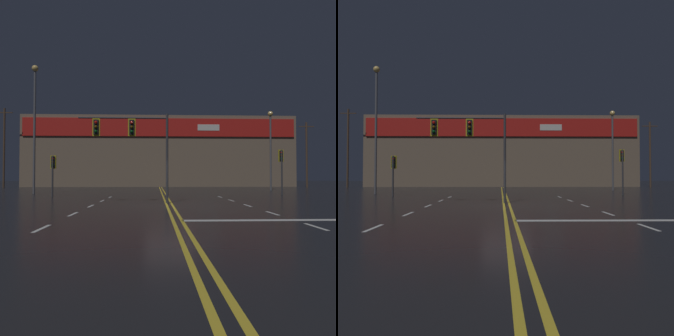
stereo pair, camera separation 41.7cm
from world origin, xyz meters
The scene contains 9 objects.
ground_plane centered at (0.00, 0.00, 0.00)m, with size 200.00×200.00×0.00m, color black.
road_markings centered at (0.65, -0.92, 0.00)m, with size 11.94×60.00×0.01m.
traffic_signal_median centered at (-2.18, 1.65, 3.86)m, with size 5.05×0.36×5.06m.
traffic_signal_corner_northwest centered at (-8.45, 8.21, 2.26)m, with size 0.42×0.36×3.09m.
traffic_signal_corner_northeast centered at (9.60, 9.64, 2.73)m, with size 0.42×0.36×3.71m.
streetlight_near_left centered at (11.95, 18.62, 5.62)m, with size 0.56×0.56×8.71m.
streetlight_median_approach centered at (-11.35, 12.27, 7.05)m, with size 0.56×0.56×11.32m.
building_backdrop centered at (0.00, 35.91, 5.29)m, with size 40.46×10.23×10.55m.
utility_pole_row centered at (-2.02, 29.03, 5.28)m, with size 44.65×0.26×10.95m.
Camera 1 is at (-0.76, -16.77, 1.49)m, focal length 35.00 mm.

